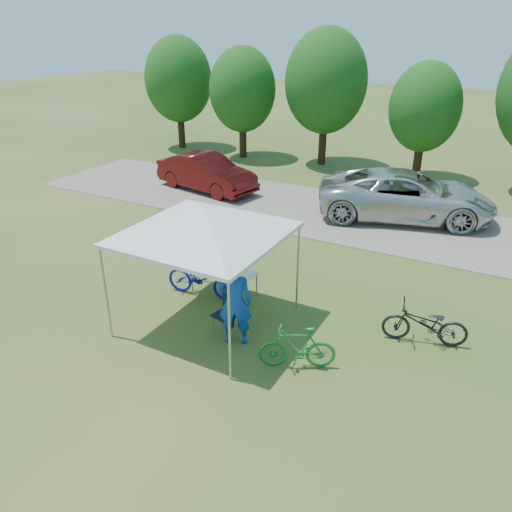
{
  "coord_description": "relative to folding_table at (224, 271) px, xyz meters",
  "views": [
    {
      "loc": [
        5.56,
        -7.93,
        6.13
      ],
      "look_at": [
        0.14,
        2.0,
        0.85
      ],
      "focal_mm": 35.0,
      "sensor_mm": 36.0,
      "label": 1
    }
  ],
  "objects": [
    {
      "name": "bike_green",
      "position": [
        2.81,
        -1.83,
        -0.17
      ],
      "size": [
        1.54,
        1.05,
        0.9
      ],
      "primitive_type": "imported",
      "rotation": [
        0.0,
        0.0,
        -1.11
      ],
      "color": "#1C8231",
      "rests_on": "ground"
    },
    {
      "name": "cooler",
      "position": [
        -0.25,
        0.0,
        0.21
      ],
      "size": [
        0.45,
        0.31,
        0.33
      ],
      "color": "white",
      "rests_on": "folding_table"
    },
    {
      "name": "bike_dark",
      "position": [
        4.82,
        0.19,
        -0.17
      ],
      "size": [
        1.84,
        1.03,
        0.91
      ],
      "primitive_type": "imported",
      "rotation": [
        0.0,
        0.0,
        -1.31
      ],
      "color": "black",
      "rests_on": "ground"
    },
    {
      "name": "treeline",
      "position": [
        0.08,
        12.77,
        2.91
      ],
      "size": [
        24.89,
        4.28,
        6.3
      ],
      "color": "#382314",
      "rests_on": "ground"
    },
    {
      "name": "folding_table",
      "position": [
        0.0,
        0.0,
        0.0
      ],
      "size": [
        1.62,
        0.68,
        0.67
      ],
      "color": "white",
      "rests_on": "ground"
    },
    {
      "name": "canopy",
      "position": [
        0.38,
        -1.28,
        2.03
      ],
      "size": [
        4.53,
        4.53,
        3.0
      ],
      "color": "#A5A5AA",
      "rests_on": "ground"
    },
    {
      "name": "bike_blue",
      "position": [
        -0.4,
        -0.36,
        -0.13
      ],
      "size": [
        1.94,
        0.88,
        0.98
      ],
      "primitive_type": "imported",
      "rotation": [
        0.0,
        0.0,
        1.7
      ],
      "color": "#1413A7",
      "rests_on": "ground"
    },
    {
      "name": "cyclist",
      "position": [
        1.32,
        -1.66,
        0.35
      ],
      "size": [
        0.83,
        0.71,
        1.94
      ],
      "primitive_type": "imported",
      "rotation": [
        0.0,
        0.0,
        3.56
      ],
      "color": "#13419E",
      "rests_on": "ground"
    },
    {
      "name": "gravel_strip",
      "position": [
        0.38,
        6.72,
        -0.61
      ],
      "size": [
        24.0,
        5.0,
        0.02
      ],
      "primitive_type": "cube",
      "color": "gray",
      "rests_on": "ground"
    },
    {
      "name": "ice_cream_cup",
      "position": [
        0.34,
        -0.05,
        0.07
      ],
      "size": [
        0.08,
        0.08,
        0.06
      ],
      "primitive_type": "cylinder",
      "color": "gold",
      "rests_on": "folding_table"
    },
    {
      "name": "ground",
      "position": [
        0.38,
        -1.28,
        -0.62
      ],
      "size": [
        100.0,
        100.0,
        0.0
      ],
      "primitive_type": "plane",
      "color": "#2D5119",
      "rests_on": "ground"
    },
    {
      "name": "sedan",
      "position": [
        -5.11,
        6.88,
        0.11
      ],
      "size": [
        4.54,
        2.27,
        1.43
      ],
      "primitive_type": "imported",
      "rotation": [
        0.0,
        0.0,
        1.39
      ],
      "color": "#4F0E0D",
      "rests_on": "gravel_strip"
    },
    {
      "name": "folding_chair",
      "position": [
        0.95,
        -1.36,
        -0.08
      ],
      "size": [
        0.56,
        0.58,
        0.91
      ],
      "rotation": [
        0.0,
        0.0,
        -0.24
      ],
      "color": "black",
      "rests_on": "ground"
    },
    {
      "name": "minivan",
      "position": [
        2.63,
        7.48,
        0.21
      ],
      "size": [
        6.37,
        4.24,
        1.62
      ],
      "primitive_type": "imported",
      "rotation": [
        0.0,
        0.0,
        1.86
      ],
      "color": "silver",
      "rests_on": "gravel_strip"
    }
  ]
}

